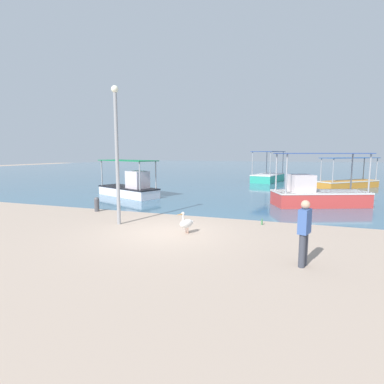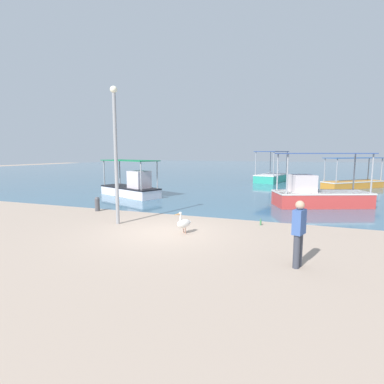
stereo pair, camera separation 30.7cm
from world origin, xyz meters
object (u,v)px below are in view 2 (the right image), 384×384
Objects in this scene: pelican at (184,223)px; lamp_post at (116,148)px; fishing_boat_far_left at (319,194)px; mooring_bollard at (97,203)px; fishing_boat_outer at (132,187)px; glass_bottle at (261,222)px; fishing_boat_near_right at (271,176)px; fishing_boat_near_left at (353,182)px; fisherman_standing at (299,232)px.

pelican is 4.07m from lamp_post.
fishing_boat_far_left reaches higher than mooring_bollard.
fishing_boat_outer is 6.98× the size of mooring_bollard.
pelican is at bearing -121.97° from fishing_boat_far_left.
glass_bottle is at bearing 17.91° from lamp_post.
lamp_post is 19.94× the size of glass_bottle.
fishing_boat_near_right is 1.00× the size of fishing_boat_outer.
pelican is at bearing -137.53° from glass_bottle.
lamp_post is 6.43m from glass_bottle.
fishing_boat_outer is at bearing 132.20° from pelican.
pelican is 1.13× the size of mooring_bollard.
fishing_boat_far_left reaches higher than fishing_boat_near_left.
fisherman_standing is (-0.88, -9.51, 0.24)m from fishing_boat_far_left.
fishing_boat_near_right is 18.47m from glass_bottle.
pelican is 3.27m from glass_bottle.
fishing_boat_far_left is 13.55m from fishing_boat_near_right.
fishing_boat_near_right is at bearing 154.98° from fishing_boat_near_left.
fisherman_standing is at bearing -95.30° from fishing_boat_far_left.
fisherman_standing is 6.26× the size of glass_bottle.
glass_bottle is at bearing -109.18° from fishing_boat_near_left.
fishing_boat_far_left is 10.81m from lamp_post.
fishing_boat_outer is 2.92× the size of fisherman_standing.
fishing_boat_near_left is at bearing 57.74° from lamp_post.
pelican is (6.60, -7.28, -0.25)m from fishing_boat_outer.
mooring_bollard is (-6.56, -18.23, -0.19)m from fishing_boat_near_right.
fishing_boat_near_right is at bearing 105.88° from fishing_boat_far_left.
fishing_boat_far_left is 11.51m from mooring_bollard.
lamp_post is at bearing -62.50° from fishing_boat_outer.
mooring_bollard is (-5.54, 2.38, 0.00)m from pelican.
fishing_boat_near_right reaches higher than fisherman_standing.
fisherman_standing is (9.38, -4.31, 0.53)m from mooring_bollard.
fishing_boat_far_left is at bearing 66.61° from glass_bottle.
fishing_boat_far_left is 9.55m from fisherman_standing.
fishing_boat_near_left is 1.01× the size of fishing_boat_outer.
fishing_boat_far_left is 6.51× the size of pelican.
pelican is at bearing -23.26° from mooring_bollard.
fisherman_standing is at bearing -19.02° from lamp_post.
fishing_boat_outer is at bearing 150.56° from glass_bottle.
lamp_post reaches higher than fisherman_standing.
pelican is 6.03m from mooring_bollard.
mooring_bollard is (1.06, -4.90, -0.25)m from fishing_boat_outer.
mooring_bollard is at bearing 142.17° from lamp_post.
pelican is at bearing -47.80° from fishing_boat_outer.
mooring_bollard is at bearing -131.27° from fishing_boat_near_left.
fisherman_standing is at bearing -70.74° from glass_bottle.
lamp_post is (-3.04, 0.44, 2.67)m from pelican.
fishing_boat_outer is 5.02m from mooring_bollard.
fishing_boat_near_left reaches higher than fishing_boat_outer.
fishing_boat_near_left is 20.32m from lamp_post.
fishing_boat_far_left is 3.08× the size of fisherman_standing.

